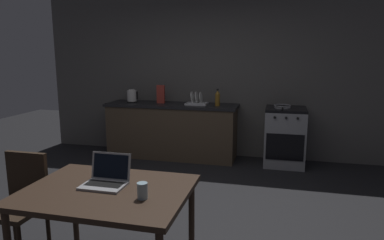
{
  "coord_description": "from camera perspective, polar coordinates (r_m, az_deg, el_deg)",
  "views": [
    {
      "loc": [
        1.11,
        -3.17,
        1.71
      ],
      "look_at": [
        0.13,
        0.78,
        0.93
      ],
      "focal_mm": 32.56,
      "sensor_mm": 36.0,
      "label": 1
    }
  ],
  "objects": [
    {
      "name": "dish_rack",
      "position": [
        5.61,
        0.76,
        3.01
      ],
      "size": [
        0.34,
        0.26,
        0.21
      ],
      "color": "silver",
      "rests_on": "kitchen_counter"
    },
    {
      "name": "laptop",
      "position": [
        2.74,
        -13.91,
        -9.38
      ],
      "size": [
        0.32,
        0.27,
        0.22
      ],
      "rotation": [
        0.0,
        0.0,
        -0.02
      ],
      "color": "#99999E",
      "rests_on": "dining_table"
    },
    {
      "name": "kitchen_counter",
      "position": [
        5.8,
        -3.29,
        -1.69
      ],
      "size": [
        2.16,
        0.64,
        0.9
      ],
      "color": "#4C3D2D",
      "rests_on": "ground_plane"
    },
    {
      "name": "bottle",
      "position": [
        5.48,
        4.2,
        3.62
      ],
      "size": [
        0.08,
        0.08,
        0.27
      ],
      "color": "#8C601E",
      "rests_on": "kitchen_counter"
    },
    {
      "name": "electric_kettle",
      "position": [
        5.95,
        -9.8,
        3.86
      ],
      "size": [
        0.19,
        0.17,
        0.22
      ],
      "color": "black",
      "rests_on": "kitchen_counter"
    },
    {
      "name": "chair",
      "position": [
        3.29,
        -26.27,
        -11.58
      ],
      "size": [
        0.4,
        0.4,
        0.89
      ],
      "rotation": [
        0.0,
        0.0,
        -0.15
      ],
      "color": "#2D2116",
      "rests_on": "ground_plane"
    },
    {
      "name": "frying_pan",
      "position": [
        5.44,
        14.59,
        2.17
      ],
      "size": [
        0.25,
        0.43,
        0.05
      ],
      "color": "gray",
      "rests_on": "stove_oven"
    },
    {
      "name": "dining_table",
      "position": [
        2.7,
        -13.72,
        -12.27
      ],
      "size": [
        1.21,
        0.91,
        0.73
      ],
      "color": "#332319",
      "rests_on": "ground_plane"
    },
    {
      "name": "cereal_box",
      "position": [
        5.78,
        -5.14,
        4.23
      ],
      "size": [
        0.13,
        0.05,
        0.3
      ],
      "color": "#B2382D",
      "rests_on": "kitchen_counter"
    },
    {
      "name": "back_wall",
      "position": [
        5.83,
        5.9,
        7.22
      ],
      "size": [
        6.4,
        0.1,
        2.69
      ],
      "primitive_type": "cube",
      "color": "#595754",
      "rests_on": "ground_plane"
    },
    {
      "name": "stove_oven",
      "position": [
        5.55,
        14.94,
        -2.64
      ],
      "size": [
        0.6,
        0.62,
        0.9
      ],
      "color": "gray",
      "rests_on": "ground_plane"
    },
    {
      "name": "ground_plane",
      "position": [
        3.77,
        -5.04,
        -16.16
      ],
      "size": [
        12.0,
        12.0,
        0.0
      ],
      "primitive_type": "plane",
      "color": "black"
    },
    {
      "name": "drinking_glass",
      "position": [
        2.44,
        -8.13,
        -11.39
      ],
      "size": [
        0.07,
        0.07,
        0.11
      ],
      "color": "#99B7C6",
      "rests_on": "dining_table"
    }
  ]
}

